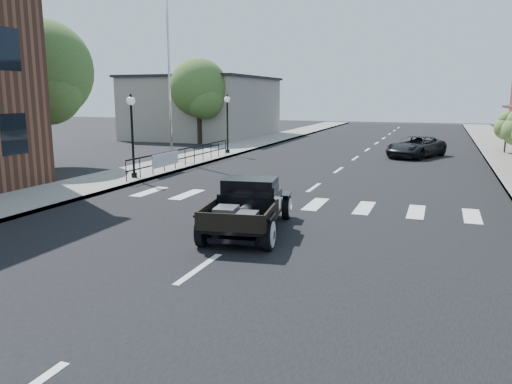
% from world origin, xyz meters
% --- Properties ---
extents(ground, '(120.00, 120.00, 0.00)m').
position_xyz_m(ground, '(0.00, 0.00, 0.00)').
color(ground, black).
rests_on(ground, ground).
extents(road, '(14.00, 80.00, 0.02)m').
position_xyz_m(road, '(0.00, 15.00, 0.01)').
color(road, black).
rests_on(road, ground).
extents(road_markings, '(12.00, 60.00, 0.06)m').
position_xyz_m(road_markings, '(0.00, 10.00, 0.00)').
color(road_markings, silver).
rests_on(road_markings, ground).
extents(sidewalk_left, '(3.00, 80.00, 0.15)m').
position_xyz_m(sidewalk_left, '(-8.50, 15.00, 0.07)').
color(sidewalk_left, '#99958B').
rests_on(sidewalk_left, ground).
extents(low_building_left, '(10.00, 12.00, 5.00)m').
position_xyz_m(low_building_left, '(-15.00, 28.00, 2.50)').
color(low_building_left, '#AB9F90').
rests_on(low_building_left, ground).
extents(railing, '(0.08, 10.00, 1.00)m').
position_xyz_m(railing, '(-7.30, 10.00, 0.65)').
color(railing, black).
rests_on(railing, sidewalk_left).
extents(banner, '(0.04, 2.20, 0.60)m').
position_xyz_m(banner, '(-7.22, 8.00, 0.45)').
color(banner, silver).
rests_on(banner, sidewalk_left).
extents(lamp_post_b, '(0.36, 0.36, 3.52)m').
position_xyz_m(lamp_post_b, '(-7.60, 6.00, 1.91)').
color(lamp_post_b, black).
rests_on(lamp_post_b, sidewalk_left).
extents(lamp_post_c, '(0.36, 0.36, 3.52)m').
position_xyz_m(lamp_post_c, '(-7.60, 16.00, 1.91)').
color(lamp_post_c, black).
rests_on(lamp_post_c, sidewalk_left).
extents(flagpole, '(0.12, 0.12, 11.53)m').
position_xyz_m(flagpole, '(-9.20, 12.00, 5.91)').
color(flagpole, silver).
rests_on(flagpole, sidewalk_left).
extents(big_tree_near, '(4.96, 4.96, 7.29)m').
position_xyz_m(big_tree_near, '(-14.00, 8.00, 3.64)').
color(big_tree_near, '#405F28').
rests_on(big_tree_near, ground).
extents(big_tree_far, '(4.30, 4.30, 6.32)m').
position_xyz_m(big_tree_far, '(-12.50, 22.00, 3.16)').
color(big_tree_far, '#405F28').
rests_on(big_tree_far, ground).
extents(small_tree_e, '(1.45, 1.45, 2.41)m').
position_xyz_m(small_tree_e, '(8.30, 22.06, 1.36)').
color(small_tree_e, '#587535').
rests_on(small_tree_e, sidewalk_right).
extents(hotrod_pickup, '(2.56, 4.46, 1.46)m').
position_xyz_m(hotrod_pickup, '(-0.07, 0.06, 0.73)').
color(hotrod_pickup, black).
rests_on(hotrod_pickup, ground).
extents(second_car, '(3.67, 4.90, 1.24)m').
position_xyz_m(second_car, '(3.23, 18.80, 0.62)').
color(second_car, black).
rests_on(second_car, ground).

